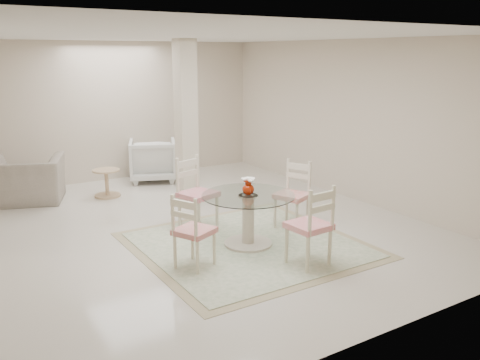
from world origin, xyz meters
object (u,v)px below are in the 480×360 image
dining_table (248,220)px  dining_chair_north (194,188)px  dining_chair_south (313,221)px  recliner_taupe (26,180)px  red_vase (249,186)px  dining_chair_east (294,189)px  dining_chair_west (191,226)px  armchair_white (153,160)px  side_table (107,184)px  column (186,122)px

dining_table → dining_chair_north: size_ratio=1.05×
dining_chair_south → recliner_taupe: (-2.35, 4.67, -0.20)m
dining_chair_south → red_vase: bearing=-79.2°
dining_chair_east → dining_chair_north: bearing=-143.6°
dining_chair_north → recliner_taupe: dining_chair_north is taller
dining_chair_east → dining_chair_west: bearing=-98.1°
dining_chair_west → dining_chair_east: bearing=-99.0°
recliner_taupe → armchair_white: 2.43m
dining_chair_east → recliner_taupe: size_ratio=0.90×
dining_chair_west → recliner_taupe: size_ratio=0.85×
side_table → dining_table: bearing=-75.9°
red_vase → armchair_white: (0.32, 3.97, -0.40)m
column → dining_chair_south: column is taller
dining_chair_north → dining_chair_south: bearing=-90.9°
dining_table → dining_chair_east: bearing=16.3°
dining_table → armchair_white: armchair_white is taller
red_vase → side_table: (-0.83, 3.30, -0.59)m
dining_chair_east → armchair_white: 3.74m
dining_chair_north → recliner_taupe: bearing=107.7°
column → recliner_taupe: (-2.36, 1.36, -0.96)m
red_vase → dining_chair_north: 1.05m
dining_chair_east → armchair_white: bearing=165.6°
dining_chair_north → armchair_white: dining_chair_north is taller
dining_table → dining_chair_north: 1.06m
dining_table → red_vase: size_ratio=5.12×
red_vase → dining_chair_west: (-0.98, -0.28, -0.29)m
dining_table → dining_chair_north: dining_chair_north is taller
red_vase → recliner_taupe: bearing=119.6°
dining_chair_south → column: bearing=-94.2°
red_vase → dining_chair_south: (0.26, -0.98, -0.24)m
dining_chair_west → side_table: size_ratio=2.06×
dining_table → red_vase: bearing=-33.7°
dining_chair_north → dining_chair_west: 1.45m
armchair_white → dining_chair_west: bearing=95.2°
column → armchair_white: bearing=88.3°
dining_chair_north → side_table: (-0.55, 2.32, -0.38)m
red_vase → armchair_white: bearing=85.4°
column → red_vase: column is taller
column → dining_chair_south: 3.40m
column → recliner_taupe: column is taller
recliner_taupe → dining_table: bearing=139.9°
dining_chair_west → side_table: (0.14, 3.59, -0.30)m
armchair_white → side_table: (-1.15, -0.67, -0.19)m
dining_table → dining_chair_east: 1.04m
dining_chair_east → recliner_taupe: (-3.07, 3.40, -0.18)m
dining_table → armchair_white: (0.32, 3.97, 0.06)m
column → dining_chair_north: (-0.55, -1.34, -0.74)m
red_vase → dining_chair_west: 1.06m
dining_chair_east → red_vase: bearing=-98.0°
dining_chair_west → column: bearing=-50.9°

